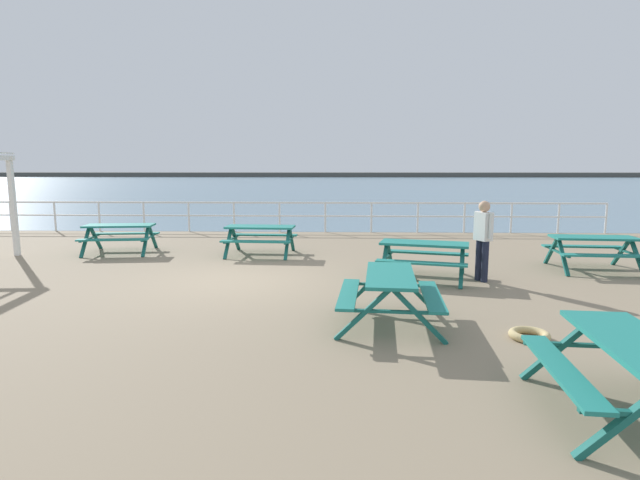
% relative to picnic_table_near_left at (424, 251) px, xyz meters
% --- Properties ---
extents(ground_plane, '(30.00, 24.00, 0.20)m').
position_rel_picnic_table_near_left_xyz_m(ground_plane, '(-3.90, -0.34, -0.68)').
color(ground_plane, gray).
extents(sea_band, '(142.00, 90.00, 0.01)m').
position_rel_picnic_table_near_left_xyz_m(sea_band, '(-3.90, 52.41, -0.58)').
color(sea_band, slate).
rests_on(sea_band, ground).
extents(distant_shoreline, '(142.00, 6.00, 1.80)m').
position_rel_picnic_table_near_left_xyz_m(distant_shoreline, '(-3.90, 95.41, -0.58)').
color(distant_shoreline, '#4C4C47').
rests_on(distant_shoreline, ground).
extents(seaward_railing, '(23.07, 0.07, 1.08)m').
position_rel_picnic_table_near_left_xyz_m(seaward_railing, '(-3.90, 7.41, 0.15)').
color(seaward_railing, white).
rests_on(seaward_railing, ground).
extents(picnic_table_near_left, '(2.13, 1.91, 0.80)m').
position_rel_picnic_table_near_left_xyz_m(picnic_table_near_left, '(0.00, 0.00, 0.00)').
color(picnic_table_near_left, '#1E7A70').
rests_on(picnic_table_near_left, ground).
extents(picnic_table_near_right, '(1.91, 1.66, 0.80)m').
position_rel_picnic_table_near_left_xyz_m(picnic_table_near_right, '(3.99, 0.99, 0.00)').
color(picnic_table_near_right, '#1E7A70').
rests_on(picnic_table_near_right, ground).
extents(picnic_table_far_left, '(1.88, 1.63, 0.80)m').
position_rel_picnic_table_near_left_xyz_m(picnic_table_far_left, '(-3.87, 2.72, 0.00)').
color(picnic_table_far_left, '#1E7A70').
rests_on(picnic_table_far_left, ground).
extents(picnic_table_far_right, '(1.96, 1.72, 0.80)m').
position_rel_picnic_table_near_left_xyz_m(picnic_table_far_right, '(-7.76, 2.91, 0.00)').
color(picnic_table_far_right, '#1E7A70').
rests_on(picnic_table_far_right, ground).
extents(picnic_table_seaward, '(1.67, 1.92, 0.80)m').
position_rel_picnic_table_near_left_xyz_m(picnic_table_seaward, '(0.94, -5.88, 0.00)').
color(picnic_table_seaward, '#1E7A70').
rests_on(picnic_table_seaward, ground).
extents(picnic_table_corner, '(1.67, 1.92, 0.80)m').
position_rel_picnic_table_near_left_xyz_m(picnic_table_corner, '(-1.03, -3.11, 0.00)').
color(picnic_table_corner, '#1E7A70').
rests_on(picnic_table_corner, ground).
extents(visitor, '(0.34, 0.49, 1.66)m').
position_rel_picnic_table_near_left_xyz_m(visitor, '(1.15, -0.20, 0.36)').
color(visitor, '#1E2338').
rests_on(visitor, ground).
extents(rope_coil, '(0.55, 0.55, 0.11)m').
position_rel_picnic_table_near_left_xyz_m(rope_coil, '(0.83, -3.71, -0.53)').
color(rope_coil, tan).
rests_on(rope_coil, ground).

